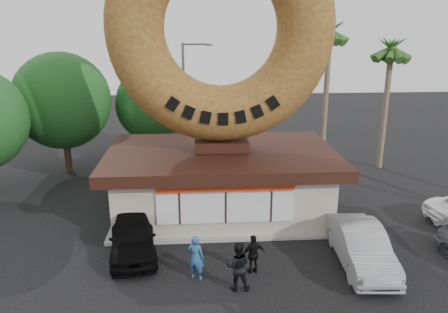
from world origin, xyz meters
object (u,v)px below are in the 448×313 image
car_black (133,236)px  giant_donut (221,28)px  street_lamp (186,95)px  person_center (238,266)px  person_left (196,257)px  donut_shop (221,179)px  car_silver (361,246)px  person_right (254,254)px

car_black → giant_donut: bearing=36.8°
street_lamp → person_center: (2.02, -16.83, -3.55)m
street_lamp → person_left: 16.45m
giant_donut → car_black: (-3.95, -3.95, -8.24)m
person_center → donut_shop: bearing=-84.6°
person_center → car_silver: 5.23m
car_silver → car_black: bearing=173.7°
car_silver → person_right: bearing=-172.8°
car_silver → donut_shop: bearing=136.9°
person_left → car_silver: (6.55, 0.56, -0.08)m
giant_donut → donut_shop: bearing=-90.0°
person_left → person_right: person_left is taller
person_right → car_black: size_ratio=0.34×
street_lamp → car_black: street_lamp is taller
donut_shop → person_right: donut_shop is taller
street_lamp → car_black: size_ratio=1.74×
giant_donut → car_black: bearing=-135.0°
giant_donut → person_left: 10.22m
person_right → car_black: bearing=-35.9°
street_lamp → person_left: (0.53, -16.04, -3.60)m
donut_shop → street_lamp: size_ratio=1.40×
donut_shop → person_right: bearing=-81.4°
person_left → car_black: (-2.62, 2.09, -0.10)m
person_center → car_silver: person_center is taller
donut_shop → car_silver: (5.22, -5.47, -0.96)m
giant_donut → street_lamp: bearing=100.5°
giant_donut → person_left: bearing=-102.4°
donut_shop → car_black: size_ratio=2.44×
giant_donut → person_left: giant_donut is taller
street_lamp → person_right: size_ratio=5.07×
street_lamp → person_center: street_lamp is taller
person_left → person_center: 1.69m
person_left → person_right: size_ratio=1.12×
person_right → car_black: 5.16m
street_lamp → person_center: 17.32m
person_center → car_silver: bearing=-161.1°
person_left → car_black: 3.35m
car_black → street_lamp: bearing=73.3°
person_right → giant_donut: bearing=-96.5°
giant_donut → person_center: bearing=-88.6°
person_left → person_center: bearing=174.8°
person_left → car_silver: bearing=-152.6°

